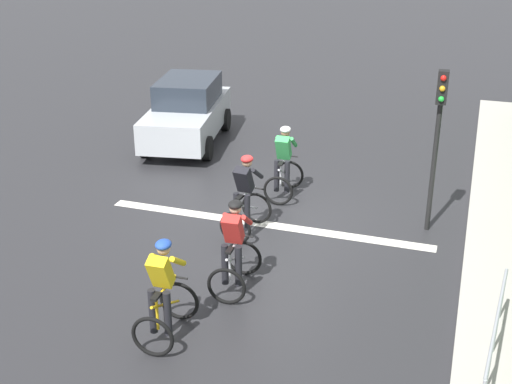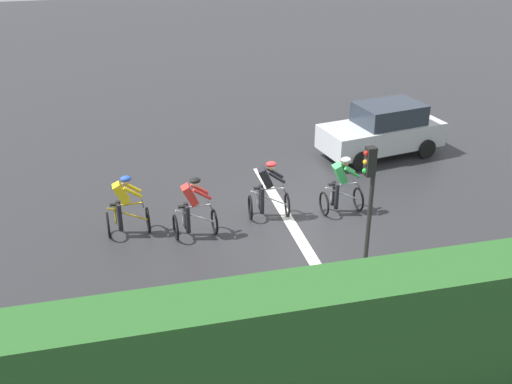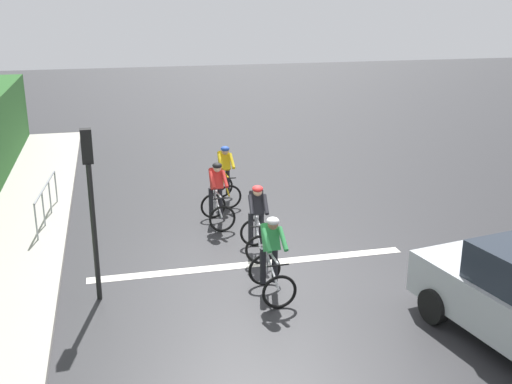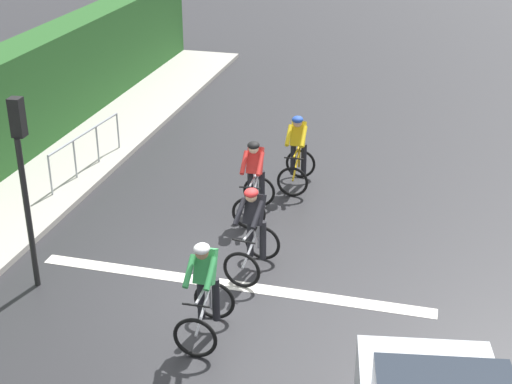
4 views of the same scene
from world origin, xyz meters
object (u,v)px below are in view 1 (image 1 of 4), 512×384
object	(u,v)px
cyclist_fourth	(284,164)
traffic_light_near_crossing	(438,127)
cyclist_lead	(164,294)
cyclist_mid	(245,198)
car_silver	(187,112)
cyclist_second	(234,249)
pedestrian_railing_kerbside	(495,332)

from	to	relation	value
cyclist_fourth	traffic_light_near_crossing	distance (m)	3.65
cyclist_lead	cyclist_mid	bearing A→B (deg)	-89.75
car_silver	cyclist_fourth	bearing A→B (deg)	141.64
cyclist_lead	cyclist_mid	size ratio (longest dim) A/B	1.00
cyclist_second	cyclist_fourth	bearing A→B (deg)	-85.45
pedestrian_railing_kerbside	cyclist_fourth	bearing A→B (deg)	-48.84
cyclist_lead	pedestrian_railing_kerbside	world-z (taller)	cyclist_lead
cyclist_second	car_silver	bearing A→B (deg)	-60.58
cyclist_lead	cyclist_fourth	world-z (taller)	same
pedestrian_railing_kerbside	car_silver	bearing A→B (deg)	-44.66
cyclist_mid	pedestrian_railing_kerbside	world-z (taller)	cyclist_mid
traffic_light_near_crossing	car_silver	bearing A→B (deg)	-27.39
cyclist_second	cyclist_mid	xyz separation A→B (m)	(0.54, -2.11, 0.00)
cyclist_mid	car_silver	size ratio (longest dim) A/B	0.38
traffic_light_near_crossing	pedestrian_railing_kerbside	world-z (taller)	traffic_light_near_crossing
cyclist_second	cyclist_fourth	distance (m)	4.15
cyclist_lead	cyclist_second	xyz separation A→B (m)	(-0.52, -1.67, 0.00)
cyclist_lead	pedestrian_railing_kerbside	size ratio (longest dim) A/B	0.57
cyclist_fourth	traffic_light_near_crossing	bearing A→B (deg)	167.74
car_silver	cyclist_lead	bearing A→B (deg)	111.55
cyclist_second	car_silver	size ratio (longest dim) A/B	0.38
cyclist_lead	cyclist_fourth	distance (m)	5.81
cyclist_lead	car_silver	bearing A→B (deg)	-68.45
traffic_light_near_crossing	pedestrian_railing_kerbside	xyz separation A→B (m)	(-1.28, 4.51, -1.46)
cyclist_fourth	car_silver	size ratio (longest dim) A/B	0.38
cyclist_lead	traffic_light_near_crossing	distance (m)	6.33
cyclist_mid	car_silver	xyz separation A→B (m)	(3.41, -4.89, 0.08)
cyclist_second	cyclist_mid	distance (m)	2.17
pedestrian_railing_kerbside	traffic_light_near_crossing	bearing A→B (deg)	-74.15
cyclist_fourth	car_silver	bearing A→B (deg)	-38.36
cyclist_lead	cyclist_fourth	xyz separation A→B (m)	(-0.19, -5.81, 0.00)
cyclist_second	traffic_light_near_crossing	distance (m)	4.74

